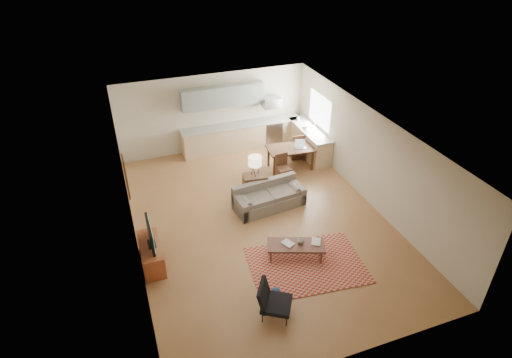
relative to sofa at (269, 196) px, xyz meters
name	(u,v)px	position (x,y,z in m)	size (l,w,h in m)	color
room	(260,178)	(-0.47, -0.50, 0.99)	(9.00, 9.00, 9.00)	brown
kitchen_counter_back	(242,136)	(0.43, 3.68, 0.10)	(4.26, 0.64, 0.92)	tan
kitchen_counter_right	(309,141)	(2.46, 2.50, 0.10)	(0.64, 2.26, 0.92)	tan
kitchen_range	(271,132)	(1.53, 3.68, 0.09)	(0.62, 0.62, 0.90)	#A5A8AD
kitchen_microwave	(272,102)	(1.53, 3.70, 1.19)	(0.62, 0.40, 0.35)	#A5A8AD
upper_cabinets	(223,96)	(-0.17, 3.83, 1.59)	(2.80, 0.34, 0.70)	gray
window_right	(320,110)	(2.76, 2.50, 1.19)	(0.02, 1.40, 1.05)	white
wall_art_left	(126,177)	(-3.68, 0.40, 1.19)	(0.06, 0.42, 1.10)	olive
triptych	(210,102)	(-0.57, 3.97, 1.39)	(1.70, 0.04, 0.50)	#FDEDC2
rug	(307,265)	(-0.03, -2.52, -0.35)	(2.67, 1.85, 0.02)	maroon
sofa	(269,196)	(0.00, 0.00, 0.00)	(2.06, 0.90, 0.72)	#696053
coffee_table	(296,251)	(-0.17, -2.17, -0.15)	(1.37, 0.54, 0.41)	#4A291E
book_a	(285,245)	(-0.44, -2.12, 0.06)	(0.31, 0.35, 0.03)	maroon
book_b	(312,241)	(0.22, -2.20, 0.06)	(0.33, 0.36, 0.02)	navy
vase	(301,240)	(-0.05, -2.16, 0.14)	(0.20, 0.20, 0.18)	black
armchair	(277,301)	(-1.27, -3.62, 0.04)	(0.69, 0.69, 0.79)	black
tv_credenza	(151,254)	(-3.46, -1.19, -0.07)	(0.48, 1.26, 0.58)	brown
tv	(150,234)	(-3.41, -1.19, 0.51)	(0.10, 0.97, 0.58)	black
console_table	(255,187)	(-0.22, 0.57, 0.03)	(0.66, 0.44, 0.78)	#3B2415
table_lamp	(255,166)	(-0.22, 0.57, 0.73)	(0.38, 0.38, 0.62)	beige
dining_table	(290,158)	(1.44, 1.80, 0.01)	(1.47, 0.84, 0.75)	#3B2415
dining_chair_near	(284,168)	(0.95, 1.20, 0.07)	(0.41, 0.43, 0.86)	#3B2415
dining_chair_far	(296,145)	(1.93, 2.40, 0.09)	(0.43, 0.45, 0.91)	#3B2415
laptop	(301,144)	(1.73, 1.70, 0.50)	(0.31, 0.24, 0.24)	#A5A8AD
soap_bottle	(298,118)	(2.36, 3.26, 0.66)	(0.09, 0.09, 0.19)	#FDEDC2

